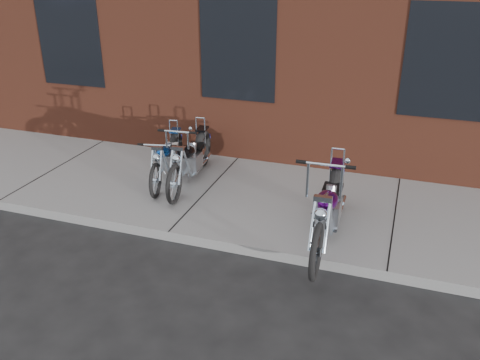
% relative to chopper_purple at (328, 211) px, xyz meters
% --- Properties ---
extents(ground, '(120.00, 120.00, 0.00)m').
position_rel_chopper_purple_xyz_m(ground, '(-2.15, -0.52, -0.60)').
color(ground, black).
rests_on(ground, ground).
extents(sidewalk, '(22.00, 3.00, 0.15)m').
position_rel_chopper_purple_xyz_m(sidewalk, '(-2.15, 0.98, -0.52)').
color(sidewalk, '#999793').
rests_on(sidewalk, ground).
extents(chopper_purple, '(0.61, 2.48, 1.39)m').
position_rel_chopper_purple_xyz_m(chopper_purple, '(0.00, 0.00, 0.00)').
color(chopper_purple, black).
rests_on(chopper_purple, sidewalk).
extents(chopper_blue, '(0.62, 1.99, 0.88)m').
position_rel_chopper_purple_xyz_m(chopper_blue, '(-2.99, 1.18, -0.08)').
color(chopper_blue, black).
rests_on(chopper_blue, sidewalk).
extents(chopper_third, '(0.54, 2.20, 1.12)m').
position_rel_chopper_purple_xyz_m(chopper_third, '(-2.54, 1.17, -0.05)').
color(chopper_third, black).
rests_on(chopper_third, sidewalk).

